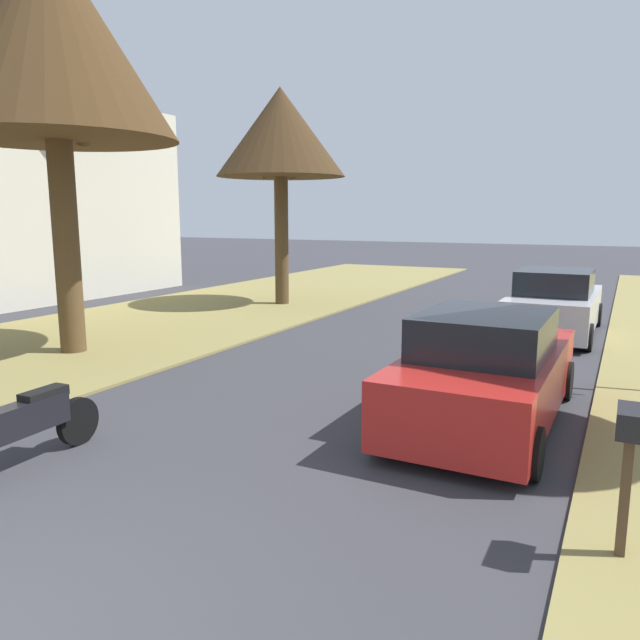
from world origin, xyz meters
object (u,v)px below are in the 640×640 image
street_tree_left_mid_b (280,134)px  parked_sedan_silver (554,305)px  parked_motorcycle (29,425)px  street_tree_left_mid_a (52,39)px  curbside_mailbox (630,440)px  parked_sedan_red (486,372)px

street_tree_left_mid_b → parked_sedan_silver: 9.53m
parked_sedan_silver → parked_motorcycle: size_ratio=2.15×
street_tree_left_mid_a → curbside_mailbox: street_tree_left_mid_a is taller
street_tree_left_mid_b → parked_motorcycle: size_ratio=3.22×
parked_motorcycle → curbside_mailbox: curbside_mailbox is taller
parked_sedan_red → curbside_mailbox: (1.75, -2.91, 0.33)m
parked_sedan_red → parked_sedan_silver: (0.12, 7.12, 0.00)m
street_tree_left_mid_a → parked_sedan_silver: street_tree_left_mid_a is taller
street_tree_left_mid_b → parked_motorcycle: bearing=-72.6°
street_tree_left_mid_b → parked_sedan_red: bearing=-45.7°
parked_sedan_red → parked_sedan_silver: bearing=89.0°
parked_sedan_silver → parked_motorcycle: parked_sedan_silver is taller
parked_motorcycle → curbside_mailbox: bearing=8.5°
parked_sedan_silver → curbside_mailbox: bearing=-80.8°
street_tree_left_mid_a → street_tree_left_mid_b: 7.96m
parked_sedan_red → curbside_mailbox: parked_sedan_red is taller
parked_sedan_silver → parked_motorcycle: (-4.46, -10.94, -0.24)m
parked_sedan_silver → curbside_mailbox: 10.17m
street_tree_left_mid_a → parked_sedan_silver: bearing=37.6°
parked_sedan_red → parked_motorcycle: size_ratio=2.15×
parked_sedan_red → parked_sedan_silver: same height
parked_sedan_silver → curbside_mailbox: size_ratio=3.48×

